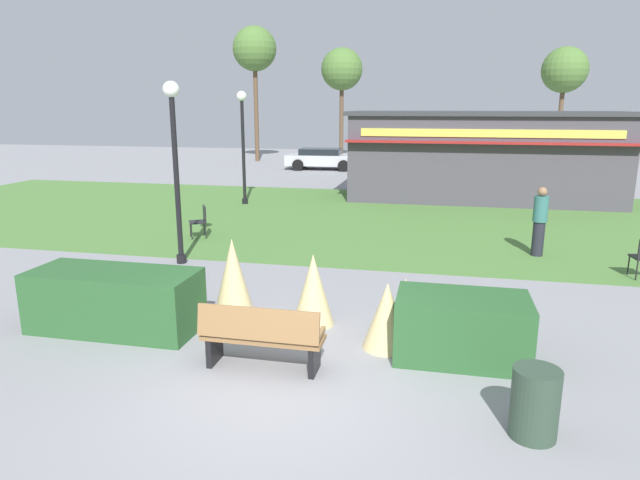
{
  "coord_description": "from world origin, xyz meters",
  "views": [
    {
      "loc": [
        1.88,
        -6.19,
        3.56
      ],
      "look_at": [
        -0.17,
        3.15,
        1.24
      ],
      "focal_mm": 31.04,
      "sensor_mm": 36.0,
      "label": 1
    }
  ],
  "objects_px": {
    "park_bench": "(262,337)",
    "trash_bin": "(535,403)",
    "tree_center_bg": "(342,70)",
    "food_kiosk": "(482,156)",
    "tree_right_bg": "(565,71)",
    "cafe_chair_east": "(201,219)",
    "person_strolling": "(540,221)",
    "parked_car_west_slot": "(323,158)",
    "tree_left_bg": "(255,50)",
    "lamppost_far": "(243,134)",
    "lamppost_mid": "(175,151)"
  },
  "relations": [
    {
      "from": "park_bench",
      "to": "trash_bin",
      "type": "relative_size",
      "value": 2.12
    },
    {
      "from": "park_bench",
      "to": "tree_center_bg",
      "type": "relative_size",
      "value": 0.23
    },
    {
      "from": "food_kiosk",
      "to": "tree_right_bg",
      "type": "xyz_separation_m",
      "value": [
        5.67,
        15.72,
        4.01
      ]
    },
    {
      "from": "park_bench",
      "to": "cafe_chair_east",
      "type": "bearing_deg",
      "value": 119.83
    },
    {
      "from": "cafe_chair_east",
      "to": "tree_right_bg",
      "type": "bearing_deg",
      "value": 60.71
    },
    {
      "from": "trash_bin",
      "to": "food_kiosk",
      "type": "xyz_separation_m",
      "value": [
        0.4,
        16.66,
        1.3
      ]
    },
    {
      "from": "person_strolling",
      "to": "cafe_chair_east",
      "type": "bearing_deg",
      "value": -18.73
    },
    {
      "from": "tree_right_bg",
      "to": "person_strolling",
      "type": "bearing_deg",
      "value": -101.17
    },
    {
      "from": "parked_car_west_slot",
      "to": "tree_left_bg",
      "type": "bearing_deg",
      "value": 143.3
    },
    {
      "from": "lamppost_far",
      "to": "tree_center_bg",
      "type": "relative_size",
      "value": 0.55
    },
    {
      "from": "lamppost_far",
      "to": "tree_center_bg",
      "type": "distance_m",
      "value": 19.21
    },
    {
      "from": "trash_bin",
      "to": "parked_car_west_slot",
      "type": "relative_size",
      "value": 0.19
    },
    {
      "from": "person_strolling",
      "to": "tree_right_bg",
      "type": "relative_size",
      "value": 0.24
    },
    {
      "from": "lamppost_mid",
      "to": "tree_center_bg",
      "type": "relative_size",
      "value": 0.55
    },
    {
      "from": "cafe_chair_east",
      "to": "tree_left_bg",
      "type": "relative_size",
      "value": 0.1
    },
    {
      "from": "parked_car_west_slot",
      "to": "tree_center_bg",
      "type": "relative_size",
      "value": 0.58
    },
    {
      "from": "lamppost_far",
      "to": "person_strolling",
      "type": "xyz_separation_m",
      "value": [
        9.53,
        -5.5,
        -1.72
      ]
    },
    {
      "from": "food_kiosk",
      "to": "tree_center_bg",
      "type": "bearing_deg",
      "value": 117.95
    },
    {
      "from": "trash_bin",
      "to": "person_strolling",
      "type": "xyz_separation_m",
      "value": [
        1.26,
        8.08,
        0.46
      ]
    },
    {
      "from": "tree_center_bg",
      "to": "lamppost_mid",
      "type": "bearing_deg",
      "value": -87.74
    },
    {
      "from": "lamppost_far",
      "to": "tree_right_bg",
      "type": "bearing_deg",
      "value": 52.69
    },
    {
      "from": "park_bench",
      "to": "person_strolling",
      "type": "bearing_deg",
      "value": 56.9
    },
    {
      "from": "park_bench",
      "to": "cafe_chair_east",
      "type": "height_order",
      "value": "park_bench"
    },
    {
      "from": "trash_bin",
      "to": "tree_center_bg",
      "type": "xyz_separation_m",
      "value": [
        -8.01,
        32.5,
        5.54
      ]
    },
    {
      "from": "park_bench",
      "to": "lamppost_far",
      "type": "bearing_deg",
      "value": 110.87
    },
    {
      "from": "lamppost_mid",
      "to": "person_strolling",
      "type": "xyz_separation_m",
      "value": [
        8.21,
        2.47,
        -1.72
      ]
    },
    {
      "from": "park_bench",
      "to": "lamppost_far",
      "type": "relative_size",
      "value": 0.41
    },
    {
      "from": "park_bench",
      "to": "trash_bin",
      "type": "distance_m",
      "value": 3.54
    },
    {
      "from": "lamppost_mid",
      "to": "cafe_chair_east",
      "type": "height_order",
      "value": "lamppost_mid"
    },
    {
      "from": "lamppost_far",
      "to": "food_kiosk",
      "type": "distance_m",
      "value": 9.23
    },
    {
      "from": "person_strolling",
      "to": "lamppost_far",
      "type": "bearing_deg",
      "value": -48.61
    },
    {
      "from": "food_kiosk",
      "to": "tree_center_bg",
      "type": "distance_m",
      "value": 18.42
    },
    {
      "from": "park_bench",
      "to": "lamppost_far",
      "type": "xyz_separation_m",
      "value": [
        -4.84,
        12.69,
        2.1
      ]
    },
    {
      "from": "park_bench",
      "to": "tree_left_bg",
      "type": "distance_m",
      "value": 30.99
    },
    {
      "from": "food_kiosk",
      "to": "person_strolling",
      "type": "height_order",
      "value": "food_kiosk"
    },
    {
      "from": "park_bench",
      "to": "tree_right_bg",
      "type": "relative_size",
      "value": 0.24
    },
    {
      "from": "park_bench",
      "to": "person_strolling",
      "type": "height_order",
      "value": "person_strolling"
    },
    {
      "from": "trash_bin",
      "to": "tree_left_bg",
      "type": "bearing_deg",
      "value": 113.99
    },
    {
      "from": "lamppost_far",
      "to": "person_strolling",
      "type": "bearing_deg",
      "value": -30.02
    },
    {
      "from": "park_bench",
      "to": "food_kiosk",
      "type": "xyz_separation_m",
      "value": [
        3.82,
        15.77,
        1.22
      ]
    },
    {
      "from": "lamppost_mid",
      "to": "person_strolling",
      "type": "relative_size",
      "value": 2.43
    },
    {
      "from": "food_kiosk",
      "to": "person_strolling",
      "type": "bearing_deg",
      "value": -84.24
    },
    {
      "from": "trash_bin",
      "to": "food_kiosk",
      "type": "height_order",
      "value": "food_kiosk"
    },
    {
      "from": "person_strolling",
      "to": "parked_car_west_slot",
      "type": "xyz_separation_m",
      "value": [
        -9.13,
        17.54,
        -0.22
      ]
    },
    {
      "from": "tree_center_bg",
      "to": "trash_bin",
      "type": "bearing_deg",
      "value": -76.16
    },
    {
      "from": "trash_bin",
      "to": "tree_left_bg",
      "type": "xyz_separation_m",
      "value": [
        -13.16,
        29.57,
        6.65
      ]
    },
    {
      "from": "trash_bin",
      "to": "tree_center_bg",
      "type": "relative_size",
      "value": 0.11
    },
    {
      "from": "trash_bin",
      "to": "person_strolling",
      "type": "relative_size",
      "value": 0.47
    },
    {
      "from": "lamppost_mid",
      "to": "lamppost_far",
      "type": "relative_size",
      "value": 1.0
    },
    {
      "from": "park_bench",
      "to": "tree_left_bg",
      "type": "height_order",
      "value": "tree_left_bg"
    }
  ]
}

